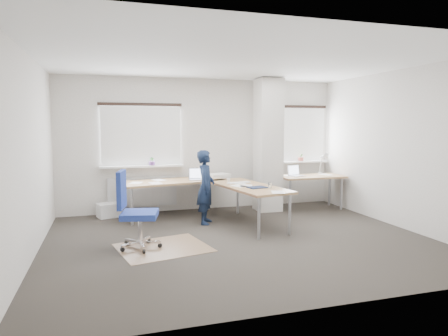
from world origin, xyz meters
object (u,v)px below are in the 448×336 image
object	(u,v)px
person	(206,187)
desk_side	(311,178)
task_chair	(137,227)
desk_main	(211,185)

from	to	relation	value
person	desk_side	bearing A→B (deg)	-54.51
task_chair	desk_side	bearing A→B (deg)	37.88
desk_main	person	size ratio (longest dim) A/B	2.06
task_chair	person	distance (m)	1.83
desk_main	person	xyz separation A→B (m)	(-0.15, -0.21, -0.01)
desk_main	person	distance (m)	0.26
task_chair	desk_main	bearing A→B (deg)	55.88
desk_side	task_chair	xyz separation A→B (m)	(-3.86, -1.79, -0.36)
desk_main	task_chair	world-z (taller)	task_chair
desk_side	desk_main	bearing A→B (deg)	-168.75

